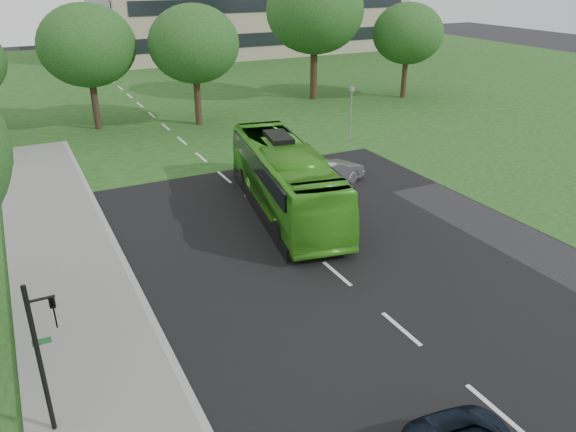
% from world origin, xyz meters
% --- Properties ---
extents(ground, '(160.00, 160.00, 0.00)m').
position_xyz_m(ground, '(0.00, 0.00, 0.00)').
color(ground, black).
rests_on(ground, ground).
extents(street_surfaces, '(120.00, 120.00, 0.15)m').
position_xyz_m(street_surfaces, '(-0.38, 22.75, 0.03)').
color(street_surfaces, black).
rests_on(street_surfaces, ground).
extents(tree_park_b, '(6.57, 6.57, 8.62)m').
position_xyz_m(tree_park_b, '(-4.46, 27.70, 5.81)').
color(tree_park_b, black).
rests_on(tree_park_b, ground).
extents(tree_park_c, '(6.39, 6.39, 8.48)m').
position_xyz_m(tree_park_c, '(2.45, 25.65, 5.75)').
color(tree_park_c, black).
rests_on(tree_park_c, ground).
extents(tree_park_d, '(8.17, 8.17, 10.80)m').
position_xyz_m(tree_park_d, '(14.25, 29.41, 7.31)').
color(tree_park_d, black).
rests_on(tree_park_d, ground).
extents(tree_park_e, '(6.03, 6.03, 8.04)m').
position_xyz_m(tree_park_e, '(21.77, 26.42, 5.47)').
color(tree_park_e, black).
rests_on(tree_park_e, ground).
extents(bus, '(4.68, 11.80, 3.20)m').
position_xyz_m(bus, '(1.00, 8.41, 1.60)').
color(bus, green).
rests_on(bus, ground).
extents(sedan, '(4.82, 3.01, 1.50)m').
position_xyz_m(sedan, '(4.37, 10.22, 0.75)').
color(sedan, '#A7A7AC').
rests_on(sedan, ground).
extents(traffic_light, '(0.69, 0.19, 4.29)m').
position_xyz_m(traffic_light, '(-10.37, -1.63, 2.52)').
color(traffic_light, black).
rests_on(traffic_light, ground).
extents(camera_pole, '(0.32, 0.28, 3.63)m').
position_xyz_m(camera_pole, '(10.00, 16.79, 2.34)').
color(camera_pole, gray).
rests_on(camera_pole, ground).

